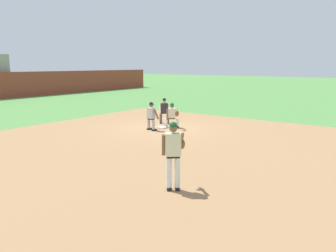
# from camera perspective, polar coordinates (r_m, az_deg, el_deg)

# --- Properties ---
(ground_plane) EXTENTS (160.00, 160.00, 0.00)m
(ground_plane) POSITION_cam_1_polar(r_m,az_deg,el_deg) (17.22, -1.05, -0.45)
(ground_plane) COLOR #518942
(infield_dirt_patch) EXTENTS (18.00, 18.00, 0.01)m
(infield_dirt_patch) POSITION_cam_1_polar(r_m,az_deg,el_deg) (13.02, -0.40, -4.07)
(infield_dirt_patch) COLOR #9E754C
(infield_dirt_patch) RESTS_ON ground
(first_base_bag) EXTENTS (0.38, 0.38, 0.09)m
(first_base_bag) POSITION_cam_1_polar(r_m,az_deg,el_deg) (17.21, -1.05, -0.30)
(first_base_bag) COLOR white
(first_base_bag) RESTS_ON ground
(baseball) EXTENTS (0.07, 0.07, 0.07)m
(baseball) POSITION_cam_1_polar(r_m,az_deg,el_deg) (12.84, 1.07, -4.13)
(baseball) COLOR white
(baseball) RESTS_ON ground
(pitcher) EXTENTS (0.85, 0.57, 1.86)m
(pitcher) POSITION_cam_1_polar(r_m,az_deg,el_deg) (8.63, 0.99, -4.48)
(pitcher) COLOR black
(pitcher) RESTS_ON ground
(first_baseman) EXTENTS (0.79, 1.06, 1.34)m
(first_baseman) POSITION_cam_1_polar(r_m,az_deg,el_deg) (17.30, 0.77, 2.07)
(first_baseman) COLOR black
(first_baseman) RESTS_ON ground
(baserunner) EXTENTS (0.54, 0.65, 1.46)m
(baserunner) POSITION_cam_1_polar(r_m,az_deg,el_deg) (16.66, -2.93, 1.93)
(baserunner) COLOR black
(baserunner) RESTS_ON ground
(umpire) EXTENTS (0.65, 0.68, 1.46)m
(umpire) POSITION_cam_1_polar(r_m,az_deg,el_deg) (18.60, -0.65, 2.86)
(umpire) COLOR black
(umpire) RESTS_ON ground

